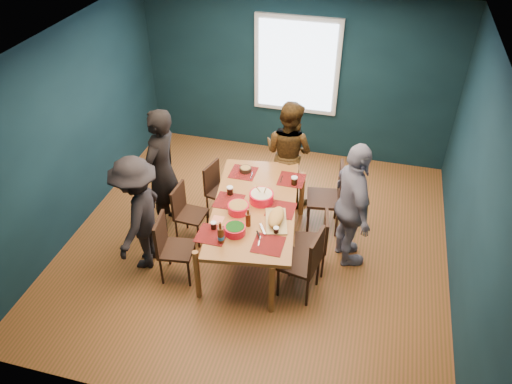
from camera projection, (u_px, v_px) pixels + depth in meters
The scene contains 26 objects.
room at pixel (262, 146), 6.18m from camera, with size 5.01×5.01×2.71m.
dining_table at pixel (255, 210), 6.24m from camera, with size 1.31×2.16×0.77m.
chair_left_far at pixel (217, 186), 7.02m from camera, with size 0.45×0.45×0.82m.
chair_left_mid at pixel (185, 209), 6.61m from camera, with size 0.39×0.39×0.82m.
chair_left_near at pixel (169, 244), 6.01m from camera, with size 0.45×0.45×0.88m.
chair_right_far at pixel (331, 193), 6.72m from camera, with size 0.51×0.51×1.00m.
chair_right_mid at pixel (317, 238), 6.12m from camera, with size 0.44×0.44×0.85m.
chair_right_near at pixel (307, 259), 5.74m from camera, with size 0.50×0.50×0.94m.
person_far_left at pixel (162, 171), 6.58m from camera, with size 0.65×0.43×1.79m, color black.
person_back at pixel (289, 152), 7.16m from camera, with size 0.77×0.60×1.59m, color black.
person_right at pixel (353, 207), 6.04m from camera, with size 1.00×0.42×1.71m, color silver.
person_near_left at pixel (139, 214), 6.04m from camera, with size 1.01×0.58×1.56m, color black.
bowl_salad at pixel (238, 208), 6.06m from camera, with size 0.26×0.26×0.11m.
bowl_dumpling at pixel (261, 197), 6.22m from camera, with size 0.30×0.30×0.28m.
bowl_herbs at pixel (235, 229), 5.74m from camera, with size 0.25×0.25×0.11m.
cutting_board at pixel (276, 218), 5.90m from camera, with size 0.36×0.62×0.13m.
small_bowl at pixel (246, 169), 6.78m from camera, with size 0.16×0.16×0.07m.
beer_bottle_a at pixel (221, 235), 5.59m from camera, with size 0.08×0.08×0.28m.
beer_bottle_b at pixel (248, 219), 5.83m from camera, with size 0.06×0.06×0.24m.
cola_glass_a at pixel (214, 225), 5.81m from camera, with size 0.07×0.07×0.10m.
cola_glass_b at pixel (276, 230), 5.74m from camera, with size 0.07×0.07×0.09m.
cola_glass_c at pixel (294, 180), 6.52m from camera, with size 0.08×0.08×0.12m.
cola_glass_d at pixel (230, 190), 6.35m from camera, with size 0.08×0.08×0.11m.
napkin_a at pixel (282, 209), 6.14m from camera, with size 0.15×0.15×0.00m, color #DF7F5D.
napkin_b at pixel (218, 219), 5.97m from camera, with size 0.14×0.14×0.00m, color #DF7F5D.
napkin_c at pixel (267, 250), 5.54m from camera, with size 0.16×0.16×0.00m, color #DF7F5D.
Camera 1 is at (1.28, -4.89, 4.58)m, focal length 35.00 mm.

